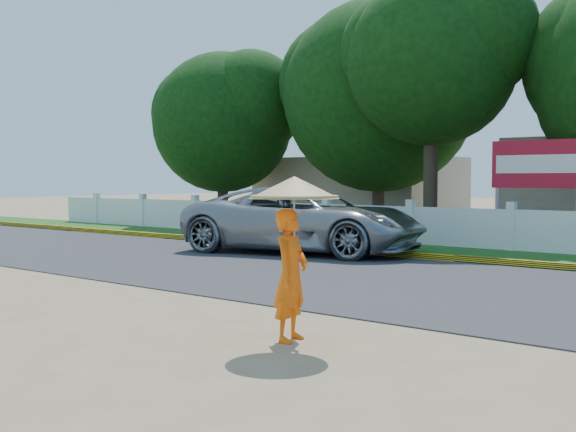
% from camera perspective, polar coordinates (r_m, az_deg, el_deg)
% --- Properties ---
extents(ground, '(120.00, 120.00, 0.00)m').
position_cam_1_polar(ground, '(10.44, -7.06, -7.59)').
color(ground, '#9E8460').
rests_on(ground, ground).
extents(road, '(60.00, 7.00, 0.02)m').
position_cam_1_polar(road, '(13.88, 6.60, -4.91)').
color(road, '#38383A').
rests_on(road, ground).
extents(grass_verge, '(60.00, 3.50, 0.03)m').
position_cam_1_polar(grass_verge, '(18.48, 15.49, -3.01)').
color(grass_verge, '#2D601E').
rests_on(grass_verge, ground).
extents(curb, '(40.00, 0.18, 0.16)m').
position_cam_1_polar(curb, '(16.94, 13.15, -3.30)').
color(curb, yellow).
rests_on(curb, ground).
extents(fence, '(40.00, 0.10, 1.10)m').
position_cam_1_polar(fence, '(19.76, 17.22, -1.09)').
color(fence, silver).
rests_on(fence, ground).
extents(building_far, '(8.00, 5.00, 2.80)m').
position_cam_1_polar(building_far, '(31.36, 5.66, 2.05)').
color(building_far, '#B7AD99').
rests_on(building_far, ground).
extents(vehicle, '(6.69, 4.16, 1.73)m').
position_cam_1_polar(vehicle, '(18.46, 1.28, -0.27)').
color(vehicle, gray).
rests_on(vehicle, ground).
extents(monk_with_parasol, '(1.07, 1.07, 1.94)m').
position_cam_1_polar(monk_with_parasol, '(8.41, 0.36, -1.44)').
color(monk_with_parasol, '#F2600C').
rests_on(monk_with_parasol, ground).
extents(billboard, '(2.50, 0.13, 2.95)m').
position_cam_1_polar(billboard, '(20.65, 19.06, 3.46)').
color(billboard, gray).
rests_on(billboard, ground).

